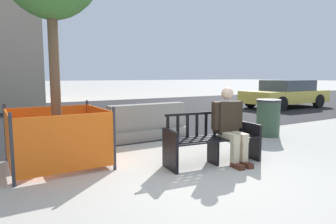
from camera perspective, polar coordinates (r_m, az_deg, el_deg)
The scene contains 8 objects.
ground_plane at distance 4.41m, azimuth 6.55°, elevation -13.20°, with size 200.00×200.00×0.00m, color #B7B2A8.
street_asphalt at distance 12.33m, azimuth -19.05°, elevation -0.54°, with size 120.00×12.00×0.01m, color black.
street_bench at distance 5.25m, azimuth 8.45°, elevation -5.48°, with size 1.74×0.70×0.88m.
seated_person at distance 5.32m, azimuth 11.62°, elevation -2.16°, with size 0.59×0.75×1.31m.
jersey_barrier_centre at distance 7.32m, azimuth -3.85°, elevation -2.36°, with size 2.01×0.71×0.84m.
construction_fence at distance 5.39m, azimuth -20.31°, elevation -4.22°, with size 1.51×1.51×1.03m.
car_taxi_near at distance 15.50m, azimuth 21.46°, elevation 3.26°, with size 4.36×2.01×1.32m.
trash_bin at distance 7.97m, azimuth 18.54°, elevation -1.03°, with size 0.60×0.60×0.93m.
Camera 1 is at (-2.56, -3.27, 1.51)m, focal length 32.00 mm.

